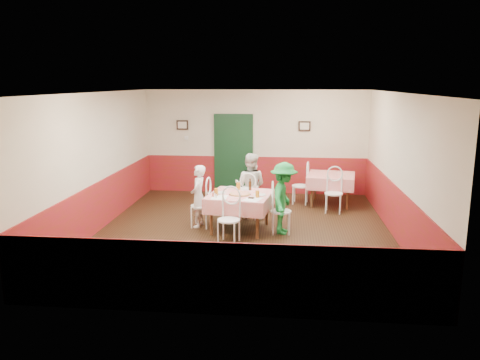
# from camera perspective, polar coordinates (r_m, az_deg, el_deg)

# --- Properties ---
(floor) EXTENTS (7.00, 7.00, 0.00)m
(floor) POSITION_cam_1_polar(r_m,az_deg,el_deg) (9.61, 0.49, -6.32)
(floor) COLOR black
(floor) RESTS_ON ground
(ceiling) EXTENTS (7.00, 7.00, 0.00)m
(ceiling) POSITION_cam_1_polar(r_m,az_deg,el_deg) (9.13, 0.52, 10.62)
(ceiling) COLOR white
(ceiling) RESTS_ON back_wall
(back_wall) EXTENTS (6.00, 0.10, 2.80)m
(back_wall) POSITION_cam_1_polar(r_m,az_deg,el_deg) (12.72, 1.92, 4.64)
(back_wall) COLOR beige
(back_wall) RESTS_ON ground
(front_wall) EXTENTS (6.00, 0.10, 2.80)m
(front_wall) POSITION_cam_1_polar(r_m,az_deg,el_deg) (5.87, -2.56, -3.95)
(front_wall) COLOR beige
(front_wall) RESTS_ON ground
(left_wall) EXTENTS (0.10, 7.00, 2.80)m
(left_wall) POSITION_cam_1_polar(r_m,az_deg,el_deg) (9.99, -16.92, 2.14)
(left_wall) COLOR beige
(left_wall) RESTS_ON ground
(right_wall) EXTENTS (0.10, 7.00, 2.80)m
(right_wall) POSITION_cam_1_polar(r_m,az_deg,el_deg) (9.48, 18.87, 1.52)
(right_wall) COLOR beige
(right_wall) RESTS_ON ground
(wainscot_back) EXTENTS (6.00, 0.03, 1.00)m
(wainscot_back) POSITION_cam_1_polar(r_m,az_deg,el_deg) (12.85, 1.89, 0.65)
(wainscot_back) COLOR maroon
(wainscot_back) RESTS_ON ground
(wainscot_front) EXTENTS (6.00, 0.03, 1.00)m
(wainscot_front) POSITION_cam_1_polar(r_m,az_deg,el_deg) (6.19, -2.47, -11.95)
(wainscot_front) COLOR maroon
(wainscot_front) RESTS_ON ground
(wainscot_left) EXTENTS (0.03, 7.00, 1.00)m
(wainscot_left) POSITION_cam_1_polar(r_m,az_deg,el_deg) (10.16, -16.54, -2.87)
(wainscot_left) COLOR maroon
(wainscot_left) RESTS_ON ground
(wainscot_right) EXTENTS (0.03, 7.00, 1.00)m
(wainscot_right) POSITION_cam_1_polar(r_m,az_deg,el_deg) (9.67, 18.43, -3.73)
(wainscot_right) COLOR maroon
(wainscot_right) RESTS_ON ground
(door) EXTENTS (0.96, 0.06, 2.10)m
(door) POSITION_cam_1_polar(r_m,az_deg,el_deg) (12.77, -0.80, 3.09)
(door) COLOR black
(door) RESTS_ON ground
(picture_left) EXTENTS (0.32, 0.03, 0.26)m
(picture_left) POSITION_cam_1_polar(r_m,az_deg,el_deg) (12.90, -7.04, 6.67)
(picture_left) COLOR black
(picture_left) RESTS_ON back_wall
(picture_right) EXTENTS (0.32, 0.03, 0.26)m
(picture_right) POSITION_cam_1_polar(r_m,az_deg,el_deg) (12.60, 7.87, 6.53)
(picture_right) COLOR black
(picture_right) RESTS_ON back_wall
(thermostat) EXTENTS (0.10, 0.03, 0.10)m
(thermostat) POSITION_cam_1_polar(r_m,az_deg,el_deg) (12.92, -6.57, 5.13)
(thermostat) COLOR white
(thermostat) RESTS_ON back_wall
(main_table) EXTENTS (1.39, 1.39, 0.77)m
(main_table) POSITION_cam_1_polar(r_m,az_deg,el_deg) (9.64, 0.00, -3.93)
(main_table) COLOR red
(main_table) RESTS_ON ground
(second_table) EXTENTS (1.28, 1.28, 0.77)m
(second_table) POSITION_cam_1_polar(r_m,az_deg,el_deg) (11.85, 10.99, -1.15)
(second_table) COLOR red
(second_table) RESTS_ON ground
(chair_left) EXTENTS (0.46, 0.46, 0.90)m
(chair_left) POSITION_cam_1_polar(r_m,az_deg,el_deg) (9.85, -4.80, -3.16)
(chair_left) COLOR white
(chair_left) RESTS_ON ground
(chair_right) EXTENTS (0.45, 0.45, 0.90)m
(chair_right) POSITION_cam_1_polar(r_m,az_deg,el_deg) (9.45, 5.01, -3.83)
(chair_right) COLOR white
(chair_right) RESTS_ON ground
(chair_far) EXTENTS (0.47, 0.47, 0.90)m
(chair_far) POSITION_cam_1_polar(r_m,az_deg,el_deg) (10.41, 1.17, -2.30)
(chair_far) COLOR white
(chair_far) RESTS_ON ground
(chair_near) EXTENTS (0.49, 0.49, 0.90)m
(chair_near) POSITION_cam_1_polar(r_m,az_deg,el_deg) (8.83, -1.39, -4.92)
(chair_near) COLOR white
(chair_near) RESTS_ON ground
(chair_second_a) EXTENTS (0.48, 0.48, 0.90)m
(chair_second_a) POSITION_cam_1_polar(r_m,az_deg,el_deg) (11.78, 7.37, -0.72)
(chair_second_a) COLOR white
(chair_second_a) RESTS_ON ground
(chair_second_b) EXTENTS (0.48, 0.48, 0.90)m
(chair_second_b) POSITION_cam_1_polar(r_m,az_deg,el_deg) (11.10, 11.35, -1.64)
(chair_second_b) COLOR white
(chair_second_b) RESTS_ON ground
(pizza) EXTENTS (0.47, 0.47, 0.03)m
(pizza) POSITION_cam_1_polar(r_m,az_deg,el_deg) (9.47, -0.00, -1.71)
(pizza) COLOR #B74723
(pizza) RESTS_ON main_table
(plate_left) EXTENTS (0.29, 0.29, 0.01)m
(plate_left) POSITION_cam_1_polar(r_m,az_deg,el_deg) (9.62, -2.49, -1.55)
(plate_left) COLOR white
(plate_left) RESTS_ON main_table
(plate_right) EXTENTS (0.29, 0.29, 0.01)m
(plate_right) POSITION_cam_1_polar(r_m,az_deg,el_deg) (9.44, 2.42, -1.81)
(plate_right) COLOR white
(plate_right) RESTS_ON main_table
(plate_far) EXTENTS (0.29, 0.29, 0.01)m
(plate_far) POSITION_cam_1_polar(r_m,az_deg,el_deg) (9.95, 0.60, -1.08)
(plate_far) COLOR white
(plate_far) RESTS_ON main_table
(glass_a) EXTENTS (0.09, 0.09, 0.15)m
(glass_a) POSITION_cam_1_polar(r_m,az_deg,el_deg) (9.39, -2.92, -1.47)
(glass_a) COLOR #BF7219
(glass_a) RESTS_ON main_table
(glass_b) EXTENTS (0.09, 0.09, 0.14)m
(glass_b) POSITION_cam_1_polar(r_m,az_deg,el_deg) (9.23, 2.13, -1.72)
(glass_b) COLOR #BF7219
(glass_b) RESTS_ON main_table
(glass_c) EXTENTS (0.10, 0.10, 0.15)m
(glass_c) POSITION_cam_1_polar(r_m,az_deg,el_deg) (9.90, -0.20, -0.74)
(glass_c) COLOR #BF7219
(glass_c) RESTS_ON main_table
(beer_bottle) EXTENTS (0.07, 0.07, 0.22)m
(beer_bottle) POSITION_cam_1_polar(r_m,az_deg,el_deg) (9.85, 1.23, -0.61)
(beer_bottle) COLOR #381C0A
(beer_bottle) RESTS_ON main_table
(shaker_a) EXTENTS (0.04, 0.04, 0.09)m
(shaker_a) POSITION_cam_1_polar(r_m,az_deg,el_deg) (9.28, -3.13, -1.83)
(shaker_a) COLOR silver
(shaker_a) RESTS_ON main_table
(shaker_b) EXTENTS (0.04, 0.04, 0.09)m
(shaker_b) POSITION_cam_1_polar(r_m,az_deg,el_deg) (9.19, -2.93, -1.96)
(shaker_b) COLOR silver
(shaker_b) RESTS_ON main_table
(shaker_c) EXTENTS (0.04, 0.04, 0.09)m
(shaker_c) POSITION_cam_1_polar(r_m,az_deg,el_deg) (9.30, -3.28, -1.80)
(shaker_c) COLOR #B23319
(shaker_c) RESTS_ON main_table
(menu_left) EXTENTS (0.31, 0.40, 0.00)m
(menu_left) POSITION_cam_1_polar(r_m,az_deg,el_deg) (9.26, -2.54, -2.13)
(menu_left) COLOR white
(menu_left) RESTS_ON main_table
(menu_right) EXTENTS (0.42, 0.48, 0.00)m
(menu_right) POSITION_cam_1_polar(r_m,az_deg,el_deg) (9.11, 1.59, -2.35)
(menu_right) COLOR white
(menu_right) RESTS_ON main_table
(wallet) EXTENTS (0.12, 0.11, 0.02)m
(wallet) POSITION_cam_1_polar(r_m,az_deg,el_deg) (9.18, 1.37, -2.18)
(wallet) COLOR black
(wallet) RESTS_ON main_table
(diner_left) EXTENTS (0.35, 0.50, 1.31)m
(diner_left) POSITION_cam_1_polar(r_m,az_deg,el_deg) (9.82, -5.09, -1.98)
(diner_left) COLOR gray
(diner_left) RESTS_ON ground
(diner_far) EXTENTS (0.81, 0.69, 1.47)m
(diner_far) POSITION_cam_1_polar(r_m,az_deg,el_deg) (10.40, 1.24, -0.72)
(diner_far) COLOR gray
(diner_far) RESTS_ON ground
(diner_right) EXTENTS (0.65, 1.00, 1.45)m
(diner_right) POSITION_cam_1_polar(r_m,az_deg,el_deg) (9.37, 5.34, -2.23)
(diner_right) COLOR gray
(diner_right) RESTS_ON ground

